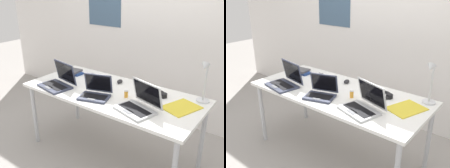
# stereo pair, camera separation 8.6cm
# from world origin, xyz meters

# --- Properties ---
(ground_plane) EXTENTS (12.00, 12.00, 0.00)m
(ground_plane) POSITION_xyz_m (0.00, 0.00, 0.00)
(ground_plane) COLOR gray
(wall_back) EXTENTS (6.00, 0.13, 2.60)m
(wall_back) POSITION_xyz_m (-0.00, 1.10, 1.30)
(wall_back) COLOR silver
(wall_back) RESTS_ON ground_plane
(desk) EXTENTS (1.80, 0.80, 0.74)m
(desk) POSITION_xyz_m (0.00, 0.00, 0.68)
(desk) COLOR white
(desk) RESTS_ON ground_plane
(desk_lamp) EXTENTS (0.12, 0.18, 0.40)m
(desk_lamp) POSITION_xyz_m (0.80, 0.28, 0.94)
(desk_lamp) COLOR silver
(desk_lamp) RESTS_ON desk
(laptop_far_corner) EXTENTS (0.33, 0.30, 0.21)m
(laptop_far_corner) POSITION_xyz_m (-0.05, -0.20, 0.78)
(laptop_far_corner) COLOR #33384C
(laptop_far_corner) RESTS_ON desk
(laptop_center) EXTENTS (0.38, 0.33, 0.25)m
(laptop_center) POSITION_xyz_m (-0.53, -0.22, 0.79)
(laptop_center) COLOR #33384C
(laptop_center) RESTS_ON desk
(laptop_near_mouse) EXTENTS (0.40, 0.37, 0.24)m
(laptop_near_mouse) POSITION_xyz_m (0.41, -0.18, 0.79)
(laptop_near_mouse) COLOR #B7BABC
(laptop_near_mouse) RESTS_ON desk
(computer_mouse) EXTENTS (0.08, 0.11, 0.03)m
(computer_mouse) POSITION_xyz_m (-0.07, 0.24, 0.76)
(computer_mouse) COLOR black
(computer_mouse) RESTS_ON desk
(cell_phone) EXTENTS (0.08, 0.14, 0.01)m
(cell_phone) POSITION_xyz_m (-0.46, 0.21, 0.74)
(cell_phone) COLOR black
(cell_phone) RESTS_ON desk
(headphones) EXTENTS (0.21, 0.18, 0.04)m
(headphones) POSITION_xyz_m (0.40, 0.18, 0.76)
(headphones) COLOR black
(headphones) RESTS_ON desk
(pill_bottle) EXTENTS (0.04, 0.04, 0.08)m
(pill_bottle) POSITION_xyz_m (0.19, -0.03, 0.78)
(pill_bottle) COLOR gold
(pill_bottle) RESTS_ON desk
(book_stack) EXTENTS (0.21, 0.17, 0.05)m
(book_stack) POSITION_xyz_m (-0.68, 0.15, 0.76)
(book_stack) COLOR navy
(book_stack) RESTS_ON desk
(paper_folder_near_lamp) EXTENTS (0.32, 0.37, 0.01)m
(paper_folder_near_lamp) POSITION_xyz_m (0.69, 0.07, 0.74)
(paper_folder_near_lamp) COLOR gold
(paper_folder_near_lamp) RESTS_ON desk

